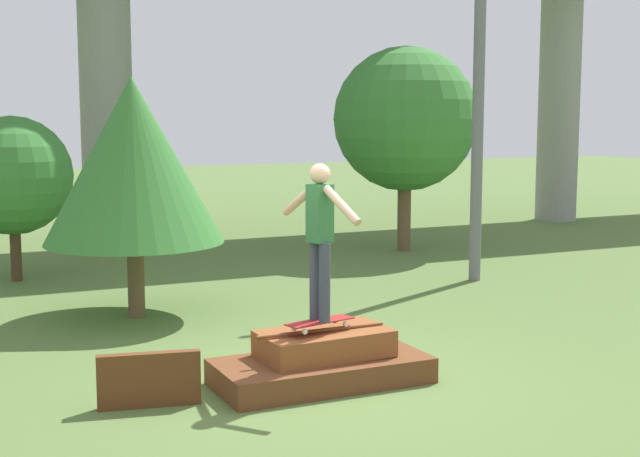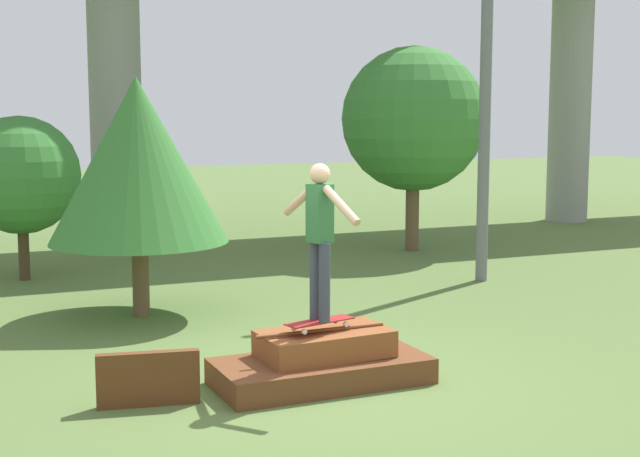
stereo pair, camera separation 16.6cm
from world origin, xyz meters
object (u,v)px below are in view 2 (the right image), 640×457
at_px(skateboard, 320,322).
at_px(tree_mid_back, 21,175).
at_px(skater, 320,230).
at_px(utility_pole, 486,61).
at_px(tree_behind_left, 413,119).
at_px(tree_behind_right, 138,160).

relative_size(skateboard, tree_mid_back, 0.29).
xyz_separation_m(skater, utility_pole, (4.98, 4.33, 2.10)).
relative_size(tree_behind_left, tree_behind_right, 1.26).
distance_m(utility_pole, tree_behind_right, 6.22).
height_order(skater, tree_behind_right, tree_behind_right).
bearing_deg(skateboard, tree_mid_back, 106.58).
xyz_separation_m(utility_pole, tree_behind_right, (-6.01, -0.32, -1.54)).
bearing_deg(tree_mid_back, skater, -73.42).
bearing_deg(utility_pole, skater, -139.04).
relative_size(skateboard, skater, 0.49).
bearing_deg(tree_mid_back, tree_behind_left, 1.59).
bearing_deg(tree_behind_right, utility_pole, 3.03).
distance_m(skater, tree_behind_right, 4.18).
bearing_deg(tree_behind_left, tree_behind_right, -150.00).
bearing_deg(tree_mid_back, utility_pole, -24.44).
bearing_deg(skateboard, skater, 57.38).
xyz_separation_m(skateboard, tree_behind_right, (-1.03, 4.01, 1.55)).
bearing_deg(skateboard, tree_behind_left, 54.42).
height_order(utility_pole, tree_behind_right, utility_pole).
bearing_deg(utility_pole, skateboard, -139.04).
distance_m(skateboard, tree_behind_left, 9.87).
bearing_deg(tree_behind_left, skateboard, -125.58).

